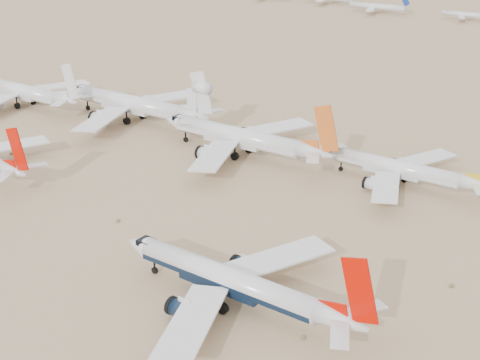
{
  "coord_description": "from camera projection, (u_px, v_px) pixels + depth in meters",
  "views": [
    {
      "loc": [
        68.47,
        -76.26,
        64.2
      ],
      "look_at": [
        -12.85,
        35.63,
        7.0
      ],
      "focal_mm": 50.0,
      "sensor_mm": 36.0,
      "label": 1
    }
  ],
  "objects": [
    {
      "name": "ground",
      "position": [
        181.0,
        294.0,
        118.74
      ],
      "size": [
        7000.0,
        7000.0,
        0.0
      ],
      "primitive_type": "plane",
      "color": "#977757",
      "rests_on": "ground"
    },
    {
      "name": "main_airliner",
      "position": [
        237.0,
        283.0,
        113.37
      ],
      "size": [
        48.29,
        47.17,
        17.04
      ],
      "color": "silver",
      "rests_on": "ground"
    },
    {
      "name": "row2_gold_tail",
      "position": [
        404.0,
        170.0,
        162.84
      ],
      "size": [
        43.14,
        42.19,
        15.36
      ],
      "color": "silver",
      "rests_on": "ground"
    },
    {
      "name": "row2_orange_tail",
      "position": [
        244.0,
        138.0,
        181.46
      ],
      "size": [
        53.43,
        52.27,
        19.06
      ],
      "color": "silver",
      "rests_on": "ground"
    },
    {
      "name": "row2_white_trijet",
      "position": [
        137.0,
        104.0,
        210.16
      ],
      "size": [
        57.54,
        56.24,
        20.39
      ],
      "color": "silver",
      "rests_on": "ground"
    },
    {
      "name": "row2_white_twin",
      "position": [
        25.0,
        92.0,
        226.71
      ],
      "size": [
        51.12,
        50.02,
        18.27
      ],
      "color": "silver",
      "rests_on": "ground"
    }
  ]
}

